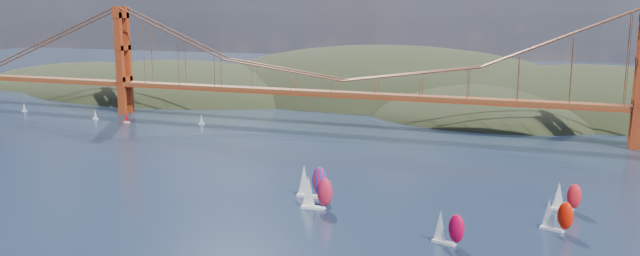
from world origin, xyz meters
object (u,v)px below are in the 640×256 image
at_px(racer_0, 316,192).
at_px(racer_1, 448,227).
at_px(racer_rwb, 311,181).
at_px(racer_2, 556,215).
at_px(racer_3, 566,196).

relative_size(racer_0, racer_1, 1.15).
distance_m(racer_0, racer_rwb, 10.75).
bearing_deg(racer_0, racer_2, -2.19).
bearing_deg(racer_rwb, racer_3, 8.50).
bearing_deg(racer_1, racer_rwb, 165.04).
distance_m(racer_1, racer_rwb, 48.84).
xyz_separation_m(racer_3, racer_rwb, (-69.05, -12.60, 0.89)).
bearing_deg(racer_0, racer_1, -26.46).
relative_size(racer_0, racer_rwb, 0.96).
distance_m(racer_1, racer_2, 29.91).
bearing_deg(racer_3, racer_2, -98.86).
bearing_deg(racer_2, racer_0, -156.97).
height_order(racer_1, racer_rwb, racer_rwb).
height_order(racer_0, racer_3, racer_0).
xyz_separation_m(racer_1, racer_rwb, (-42.83, 23.46, 0.82)).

